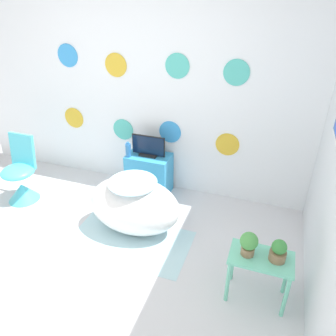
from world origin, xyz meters
name	(u,v)px	position (x,y,z in m)	size (l,w,h in m)	color
ground_plane	(65,292)	(0.00, 0.00, 0.00)	(12.00, 12.00, 0.00)	silver
wall_back_dotted	(146,84)	(0.00, 1.90, 1.30)	(4.85, 0.05, 2.60)	white
rug	(130,240)	(0.25, 0.77, 0.00)	(1.22, 0.69, 0.01)	silver
bathtub	(134,205)	(0.22, 0.96, 0.30)	(0.97, 0.60, 0.60)	white
chair	(21,181)	(-1.28, 1.03, 0.25)	(0.38, 0.38, 0.80)	#4CC6DB
tv_cabinet	(149,174)	(0.09, 1.69, 0.25)	(0.52, 0.33, 0.51)	#389ED6
tv	(148,147)	(0.09, 1.69, 0.62)	(0.41, 0.12, 0.25)	black
vase	(128,150)	(-0.12, 1.59, 0.59)	(0.06, 0.06, 0.18)	#2D72B7
side_table	(260,265)	(1.53, 0.50, 0.36)	(0.49, 0.29, 0.44)	#72D8B7
potted_plant_left	(249,243)	(1.42, 0.49, 0.56)	(0.14, 0.14, 0.20)	#8C6B4C
potted_plant_right	(278,251)	(1.64, 0.51, 0.53)	(0.13, 0.13, 0.19)	#8C6B4C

